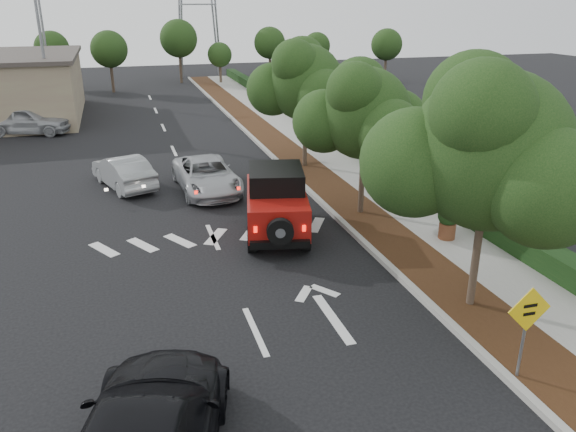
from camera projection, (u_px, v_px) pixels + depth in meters
name	position (u px, v px, depth m)	size (l,w,h in m)	color
ground	(255.00, 331.00, 13.50)	(120.00, 120.00, 0.00)	black
curb	(291.00, 174.00, 25.43)	(0.20, 70.00, 0.15)	#9E9B93
planting_strip	(312.00, 172.00, 25.71)	(1.80, 70.00, 0.12)	black
sidewalk	(350.00, 169.00, 26.22)	(2.00, 70.00, 0.12)	gray
hedge	(378.00, 159.00, 26.48)	(0.80, 70.00, 0.80)	black
transmission_tower	(201.00, 77.00, 57.96)	(7.00, 4.00, 28.00)	slate
street_tree_near	(469.00, 307.00, 14.57)	(3.80, 3.80, 5.92)	black
street_tree_mid	(360.00, 215.00, 20.82)	(3.20, 3.20, 5.32)	black
street_tree_far	(305.00, 168.00, 26.62)	(3.40, 3.40, 5.62)	black
light_pole_a	(54.00, 128.00, 34.94)	(2.00, 0.22, 9.00)	slate
light_pole_b	(53.00, 98.00, 45.37)	(2.00, 0.22, 9.00)	slate
red_jeep	(276.00, 201.00, 18.87)	(2.77, 4.56, 2.24)	black
silver_suv_ahead	(207.00, 175.00, 23.17)	(2.24, 4.85, 1.35)	#A8ABB0
silver_sedan_oncoming	(123.00, 172.00, 23.64)	(1.44, 4.13, 1.36)	#95989C
parked_suv	(28.00, 120.00, 32.95)	(1.97, 4.89, 1.66)	#9D9FA4
speed_hump_sign	(527.00, 321.00, 11.24)	(0.99, 0.09, 2.10)	slate
terracotta_planter	(448.00, 219.00, 18.22)	(0.68, 0.68, 1.19)	brown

